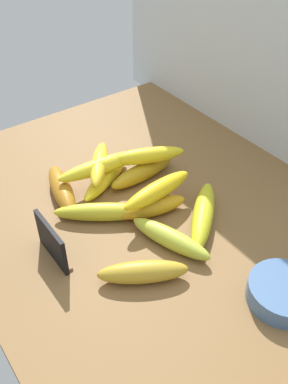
{
  "coord_description": "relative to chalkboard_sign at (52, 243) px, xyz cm",
  "views": [
    {
      "loc": [
        49.56,
        -40.73,
        65.23
      ],
      "look_at": [
        -5.6,
        -0.62,
        8.0
      ],
      "focal_mm": 39.72,
      "sensor_mm": 36.0,
      "label": 1
    }
  ],
  "objects": [
    {
      "name": "banana_9",
      "position": [
        -13.29,
        19.28,
        1.66
      ],
      "size": [
        5.83,
        21.24,
        3.68
      ],
      "primitive_type": "ellipsoid",
      "rotation": [
        0.0,
        0.0,
        1.47
      ],
      "color": "yellow",
      "rests_on": "banana_7"
    },
    {
      "name": "banana_11",
      "position": [
        1.2,
        23.89,
        2.0
      ],
      "size": [
        5.52,
        18.17,
        3.76
      ],
      "primitive_type": "ellipsoid",
      "rotation": [
        0.0,
        0.0,
        1.67
      ],
      "color": "yellow",
      "rests_on": "banana_2"
    },
    {
      "name": "counter_top",
      "position": [
        4.83,
        22.51,
        -5.36
      ],
      "size": [
        110.0,
        76.0,
        3.0
      ],
      "primitive_type": "cube",
      "color": "brown",
      "rests_on": "ground"
    },
    {
      "name": "banana_3",
      "position": [
        14.45,
        10.57,
        -1.75
      ],
      "size": [
        12.14,
        16.39,
        4.22
      ],
      "primitive_type": "ellipsoid",
      "rotation": [
        0.0,
        0.0,
        4.17
      ],
      "color": "gold",
      "rests_on": "counter_top"
    },
    {
      "name": "banana_0",
      "position": [
        9.56,
        29.49,
        -1.7
      ],
      "size": [
        16.76,
        18.2,
        4.31
      ],
      "primitive_type": "ellipsoid",
      "rotation": [
        0.0,
        0.0,
        2.29
      ],
      "color": "gold",
      "rests_on": "counter_top"
    },
    {
      "name": "banana_10",
      "position": [
        -10.05,
        29.19,
        2.14
      ],
      "size": [
        10.54,
        18.16,
        3.74
      ],
      "primitive_type": "ellipsoid",
      "rotation": [
        0.0,
        0.0,
        4.31
      ],
      "color": "yellow",
      "rests_on": "banana_4"
    },
    {
      "name": "chalkboard_sign",
      "position": [
        0.0,
        0.0,
        0.0
      ],
      "size": [
        11.0,
        1.8,
        8.4
      ],
      "color": "black",
      "rests_on": "counter_top"
    },
    {
      "name": "banana_5",
      "position": [
        10.78,
        19.88,
        -1.87
      ],
      "size": [
        18.11,
        9.29,
        3.98
      ],
      "primitive_type": "ellipsoid",
      "rotation": [
        0.0,
        0.0,
        0.32
      ],
      "color": "#B0BC36",
      "rests_on": "counter_top"
    },
    {
      "name": "banana_2",
      "position": [
        1.44,
        22.7,
        -1.87
      ],
      "size": [
        7.67,
        15.6,
        3.98
      ],
      "primitive_type": "ellipsoid",
      "rotation": [
        0.0,
        0.0,
        1.31
      ],
      "color": "gold",
      "rests_on": "counter_top"
    },
    {
      "name": "fruit_bowl",
      "position": [
        32.19,
        27.66,
        -2.03
      ],
      "size": [
        12.44,
        12.44,
        3.66
      ],
      "primitive_type": "cylinder",
      "color": "#476997",
      "rests_on": "counter_top"
    },
    {
      "name": "banana_7",
      "position": [
        -13.2,
        20.13,
        -2.02
      ],
      "size": [
        11.75,
        17.77,
        3.68
      ],
      "primitive_type": "ellipsoid",
      "rotation": [
        0.0,
        0.0,
        2.06
      ],
      "color": "yellow",
      "rests_on": "counter_top"
    },
    {
      "name": "banana_6",
      "position": [
        -3.43,
        13.4,
        -1.9
      ],
      "size": [
        15.17,
        19.45,
        3.92
      ],
      "primitive_type": "ellipsoid",
      "rotation": [
        0.0,
        0.0,
        4.11
      ],
      "color": "gold",
      "rests_on": "counter_top"
    },
    {
      "name": "banana_1",
      "position": [
        -15.09,
        9.66,
        -1.67
      ],
      "size": [
        17.83,
        8.39,
        4.38
      ],
      "primitive_type": "ellipsoid",
      "rotation": [
        0.0,
        0.0,
        2.9
      ],
      "color": "#A96D1A",
      "rests_on": "counter_top"
    },
    {
      "name": "banana_4",
      "position": [
        -9.77,
        27.98,
        -1.79
      ],
      "size": [
        5.3,
        18.19,
        4.12
      ],
      "primitive_type": "ellipsoid",
      "rotation": [
        0.0,
        0.0,
        4.78
      ],
      "color": "#AB8918",
      "rests_on": "counter_top"
    },
    {
      "name": "banana_8",
      "position": [
        -14.37,
        19.24,
        1.63
      ],
      "size": [
        15.09,
        12.74,
        3.61
      ],
      "primitive_type": "ellipsoid",
      "rotation": [
        0.0,
        0.0,
        2.49
      ],
      "color": "yellow",
      "rests_on": "banana_7"
    }
  ]
}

